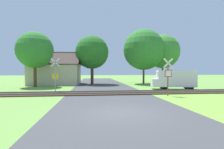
{
  "coord_description": "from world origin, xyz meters",
  "views": [
    {
      "loc": [
        -1.54,
        -8.86,
        2.16
      ],
      "look_at": [
        0.5,
        8.61,
        1.8
      ],
      "focal_mm": 28.0,
      "sensor_mm": 36.0,
      "label": 1
    }
  ],
  "objects_px": {
    "stop_sign_near": "(168,75)",
    "tree_left": "(35,50)",
    "tree_far": "(163,52)",
    "tree_right": "(144,50)",
    "crossing_sign_far": "(55,74)",
    "tree_center": "(92,52)",
    "house": "(56,73)",
    "mail_truck": "(174,79)"
  },
  "relations": [
    {
      "from": "stop_sign_near",
      "to": "tree_left",
      "type": "xyz_separation_m",
      "value": [
        -14.17,
        10.42,
        3.14
      ]
    },
    {
      "from": "tree_far",
      "to": "tree_right",
      "type": "xyz_separation_m",
      "value": [
        -3.77,
        -1.13,
        0.14
      ]
    },
    {
      "from": "crossing_sign_far",
      "to": "tree_center",
      "type": "bearing_deg",
      "value": 64.03
    },
    {
      "from": "house",
      "to": "tree_left",
      "type": "height_order",
      "value": "tree_left"
    },
    {
      "from": "tree_right",
      "to": "tree_center",
      "type": "bearing_deg",
      "value": 178.29
    },
    {
      "from": "crossing_sign_far",
      "to": "house",
      "type": "height_order",
      "value": "house"
    },
    {
      "from": "stop_sign_near",
      "to": "tree_far",
      "type": "relative_size",
      "value": 0.38
    },
    {
      "from": "tree_right",
      "to": "mail_truck",
      "type": "xyz_separation_m",
      "value": [
        0.97,
        -8.96,
        -4.47
      ]
    },
    {
      "from": "crossing_sign_far",
      "to": "tree_far",
      "type": "relative_size",
      "value": 0.41
    },
    {
      "from": "tree_right",
      "to": "tree_left",
      "type": "bearing_deg",
      "value": -167.37
    },
    {
      "from": "crossing_sign_far",
      "to": "tree_right",
      "type": "relative_size",
      "value": 0.38
    },
    {
      "from": "tree_left",
      "to": "tree_right",
      "type": "height_order",
      "value": "tree_right"
    },
    {
      "from": "stop_sign_near",
      "to": "crossing_sign_far",
      "type": "bearing_deg",
      "value": -18.96
    },
    {
      "from": "crossing_sign_far",
      "to": "mail_truck",
      "type": "height_order",
      "value": "crossing_sign_far"
    },
    {
      "from": "mail_truck",
      "to": "stop_sign_near",
      "type": "bearing_deg",
      "value": 160.73
    },
    {
      "from": "tree_center",
      "to": "tree_left",
      "type": "bearing_deg",
      "value": -153.14
    },
    {
      "from": "tree_left",
      "to": "tree_right",
      "type": "relative_size",
      "value": 0.82
    },
    {
      "from": "crossing_sign_far",
      "to": "tree_center",
      "type": "distance_m",
      "value": 11.71
    },
    {
      "from": "stop_sign_near",
      "to": "tree_center",
      "type": "xyz_separation_m",
      "value": [
        -6.46,
        14.33,
        3.34
      ]
    },
    {
      "from": "house",
      "to": "mail_truck",
      "type": "relative_size",
      "value": 1.54
    },
    {
      "from": "house",
      "to": "tree_right",
      "type": "xyz_separation_m",
      "value": [
        14.41,
        -0.78,
        3.92
      ]
    },
    {
      "from": "tree_far",
      "to": "tree_left",
      "type": "height_order",
      "value": "tree_far"
    },
    {
      "from": "stop_sign_near",
      "to": "tree_far",
      "type": "distance_m",
      "value": 16.72
    },
    {
      "from": "house",
      "to": "tree_center",
      "type": "height_order",
      "value": "tree_center"
    },
    {
      "from": "tree_far",
      "to": "tree_right",
      "type": "bearing_deg",
      "value": -163.26
    },
    {
      "from": "tree_far",
      "to": "tree_left",
      "type": "relative_size",
      "value": 1.14
    },
    {
      "from": "crossing_sign_far",
      "to": "tree_center",
      "type": "xyz_separation_m",
      "value": [
        3.7,
        10.61,
        3.28
      ]
    },
    {
      "from": "tree_right",
      "to": "tree_center",
      "type": "distance_m",
      "value": 8.59
    },
    {
      "from": "tree_far",
      "to": "mail_truck",
      "type": "height_order",
      "value": "tree_far"
    },
    {
      "from": "tree_far",
      "to": "tree_center",
      "type": "bearing_deg",
      "value": -175.94
    },
    {
      "from": "tree_left",
      "to": "tree_right",
      "type": "distance_m",
      "value": 16.71
    },
    {
      "from": "crossing_sign_far",
      "to": "tree_far",
      "type": "xyz_separation_m",
      "value": [
        16.04,
        11.49,
        3.67
      ]
    },
    {
      "from": "tree_far",
      "to": "stop_sign_near",
      "type": "bearing_deg",
      "value": -111.17
    },
    {
      "from": "tree_far",
      "to": "tree_center",
      "type": "distance_m",
      "value": 12.38
    },
    {
      "from": "tree_far",
      "to": "house",
      "type": "bearing_deg",
      "value": -178.9
    },
    {
      "from": "tree_right",
      "to": "mail_truck",
      "type": "bearing_deg",
      "value": -83.82
    },
    {
      "from": "tree_right",
      "to": "stop_sign_near",
      "type": "bearing_deg",
      "value": -98.56
    },
    {
      "from": "crossing_sign_far",
      "to": "tree_center",
      "type": "height_order",
      "value": "tree_center"
    },
    {
      "from": "tree_left",
      "to": "tree_center",
      "type": "height_order",
      "value": "tree_center"
    },
    {
      "from": "tree_center",
      "to": "mail_truck",
      "type": "relative_size",
      "value": 1.52
    },
    {
      "from": "crossing_sign_far",
      "to": "tree_far",
      "type": "height_order",
      "value": "tree_far"
    },
    {
      "from": "house",
      "to": "tree_right",
      "type": "bearing_deg",
      "value": -1.45
    }
  ]
}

